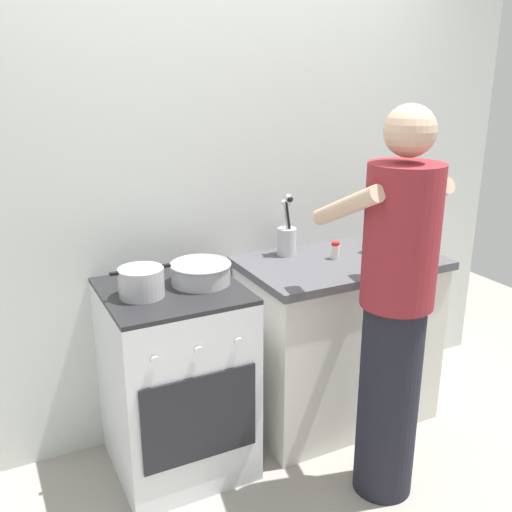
{
  "coord_description": "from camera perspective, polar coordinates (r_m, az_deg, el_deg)",
  "views": [
    {
      "loc": [
        -1.08,
        -2.14,
        1.83
      ],
      "look_at": [
        0.05,
        0.12,
        1.0
      ],
      "focal_mm": 40.7,
      "sensor_mm": 36.0,
      "label": 1
    }
  ],
  "objects": [
    {
      "name": "oil_bottle",
      "position": [
        3.08,
        11.82,
        2.14
      ],
      "size": [
        0.06,
        0.06,
        0.24
      ],
      "color": "gold",
      "rests_on": "countertop"
    },
    {
      "name": "mixing_bowl",
      "position": [
        2.6,
        -5.46,
        -1.58
      ],
      "size": [
        0.28,
        0.28,
        0.1
      ],
      "color": "#B7B7BC",
      "rests_on": "stove_range"
    },
    {
      "name": "ground",
      "position": [
        3.01,
        0.18,
        -19.19
      ],
      "size": [
        6.0,
        6.0,
        0.0
      ],
      "primitive_type": "plane",
      "color": "gray"
    },
    {
      "name": "pot",
      "position": [
        2.49,
        -11.2,
        -2.54
      ],
      "size": [
        0.26,
        0.19,
        0.13
      ],
      "color": "#B2B2B7",
      "rests_on": "stove_range"
    },
    {
      "name": "spice_bottle",
      "position": [
        2.95,
        7.79,
        0.53
      ],
      "size": [
        0.04,
        0.04,
        0.09
      ],
      "color": "silver",
      "rests_on": "countertop"
    },
    {
      "name": "stove_range",
      "position": [
        2.77,
        -7.85,
        -11.91
      ],
      "size": [
        0.6,
        0.62,
        0.9
      ],
      "color": "silver",
      "rests_on": "ground"
    },
    {
      "name": "countertop",
      "position": [
        3.13,
        8.04,
        -8.12
      ],
      "size": [
        1.0,
        0.6,
        0.9
      ],
      "color": "silver",
      "rests_on": "ground"
    },
    {
      "name": "utensil_crock",
      "position": [
        2.98,
        3.03,
        1.87
      ],
      "size": [
        0.1,
        0.1,
        0.32
      ],
      "color": "silver",
      "rests_on": "countertop"
    },
    {
      "name": "person",
      "position": [
        2.47,
        13.45,
        -5.46
      ],
      "size": [
        0.41,
        0.5,
        1.7
      ],
      "color": "black",
      "rests_on": "ground"
    },
    {
      "name": "back_wall",
      "position": [
        2.99,
        -0.71,
        7.0
      ],
      "size": [
        3.2,
        0.1,
        2.5
      ],
      "color": "silver",
      "rests_on": "ground"
    }
  ]
}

